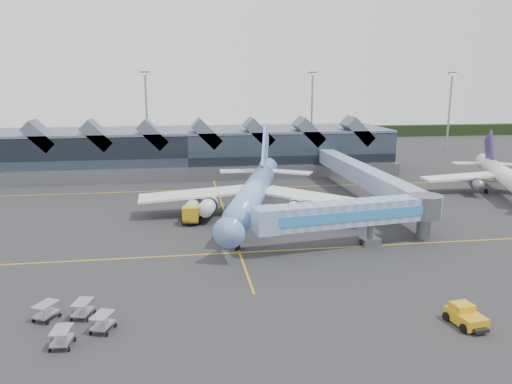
{
  "coord_description": "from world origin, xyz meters",
  "views": [
    {
      "loc": [
        -6.59,
        -64.09,
        20.04
      ],
      "look_at": [
        3.61,
        2.39,
        5.0
      ],
      "focal_mm": 35.0,
      "sensor_mm": 36.0,
      "label": 1
    }
  ],
  "objects": [
    {
      "name": "ground",
      "position": [
        0.0,
        0.0,
        0.0
      ],
      "size": [
        260.0,
        260.0,
        0.0
      ],
      "primitive_type": "plane",
      "color": "#29292C",
      "rests_on": "ground"
    },
    {
      "name": "taxi_stripes",
      "position": [
        0.0,
        10.0,
        0.01
      ],
      "size": [
        120.0,
        60.0,
        0.01
      ],
      "color": "#C29516",
      "rests_on": "ground"
    },
    {
      "name": "tree_line_far",
      "position": [
        0.0,
        110.0,
        2.0
      ],
      "size": [
        260.0,
        4.0,
        4.0
      ],
      "primitive_type": "cube",
      "color": "black",
      "rests_on": "ground"
    },
    {
      "name": "terminal",
      "position": [
        -5.07,
        47.35,
        4.88
      ],
      "size": [
        90.0,
        22.25,
        12.52
      ],
      "color": "black",
      "rests_on": "ground"
    },
    {
      "name": "light_masts",
      "position": [
        21.0,
        62.8,
        12.49
      ],
      "size": [
        132.4,
        42.56,
        22.45
      ],
      "color": "gray",
      "rests_on": "ground"
    },
    {
      "name": "main_airliner",
      "position": [
        4.14,
        7.75,
        3.87
      ],
      "size": [
        34.32,
        40.31,
        13.18
      ],
      "rotation": [
        0.0,
        0.0,
        -0.28
      ],
      "color": "#709AE4",
      "rests_on": "ground"
    },
    {
      "name": "regional_jet",
      "position": [
        50.77,
        16.19,
        3.41
      ],
      "size": [
        27.16,
        30.38,
        10.74
      ],
      "rotation": [
        0.0,
        0.0,
        -0.35
      ],
      "color": "white",
      "rests_on": "ground"
    },
    {
      "name": "jet_bridge",
      "position": [
        15.43,
        -7.56,
        4.11
      ],
      "size": [
        25.07,
        7.3,
        5.88
      ],
      "rotation": [
        0.0,
        0.0,
        0.16
      ],
      "color": "#6D8AB7",
      "rests_on": "ground"
    },
    {
      "name": "fuel_truck",
      "position": [
        -5.02,
        7.95,
        1.69
      ],
      "size": [
        3.34,
        9.07,
        3.01
      ],
      "rotation": [
        0.0,
        0.0,
        -0.11
      ],
      "color": "black",
      "rests_on": "ground"
    },
    {
      "name": "pushback_tug",
      "position": [
        16.63,
        -28.7,
        0.74
      ],
      "size": [
        2.75,
        3.95,
        1.66
      ],
      "rotation": [
        0.0,
        0.0,
        0.13
      ],
      "color": "#C49412",
      "rests_on": "ground"
    },
    {
      "name": "baggage_carts",
      "position": [
        -15.75,
        -24.35,
        0.83
      ],
      "size": [
        7.2,
        7.21,
        1.47
      ],
      "rotation": [
        0.0,
        0.0,
        -0.34
      ],
      "color": "#93959B",
      "rests_on": "ground"
    }
  ]
}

